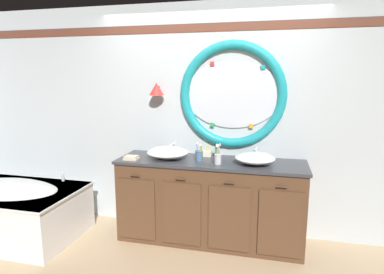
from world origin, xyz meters
TOP-DOWN VIEW (x-y plane):
  - ground_plane at (0.00, 0.00)m, footprint 14.00×14.00m
  - back_wall_assembly at (0.03, 0.58)m, footprint 6.40×0.26m
  - vanity_counter at (0.08, 0.26)m, footprint 2.01×0.61m
  - bathtub at (-2.16, -0.18)m, footprint 1.63×0.97m
  - sink_basin_left at (-0.38, 0.24)m, footprint 0.45×0.45m
  - sink_basin_right at (0.55, 0.24)m, footprint 0.41×0.41m
  - faucet_set_left at (-0.38, 0.46)m, footprint 0.22×0.15m
  - faucet_set_right at (0.55, 0.47)m, footprint 0.24×0.12m
  - toothbrush_holder_left at (-0.03, 0.23)m, footprint 0.09×0.09m
  - toothbrush_holder_right at (0.18, 0.15)m, footprint 0.08×0.08m
  - soap_dispenser at (0.14, 0.37)m, footprint 0.05×0.06m
  - folded_hand_towel at (-0.75, 0.10)m, footprint 0.15×0.12m
  - toiletry_basket at (-0.02, 0.45)m, footprint 0.17×0.10m

SIDE VIEW (x-z plane):
  - ground_plane at x=0.00m, z-range 0.00..0.00m
  - bathtub at x=-2.16m, z-range 0.01..0.66m
  - vanity_counter at x=0.08m, z-range 0.00..0.91m
  - folded_hand_towel at x=-0.75m, z-range 0.91..0.95m
  - toiletry_basket at x=-0.02m, z-range 0.89..1.00m
  - faucet_set_right at x=0.55m, z-range 0.89..1.03m
  - faucet_set_left at x=-0.38m, z-range 0.90..1.03m
  - toothbrush_holder_left at x=-0.03m, z-range 0.87..1.07m
  - toothbrush_holder_right at x=0.18m, z-range 0.86..1.08m
  - sink_basin_right at x=0.55m, z-range 0.91..1.03m
  - sink_basin_left at x=-0.38m, z-range 0.91..1.05m
  - soap_dispenser at x=0.14m, z-range 0.90..1.07m
  - back_wall_assembly at x=0.03m, z-range 0.04..2.64m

